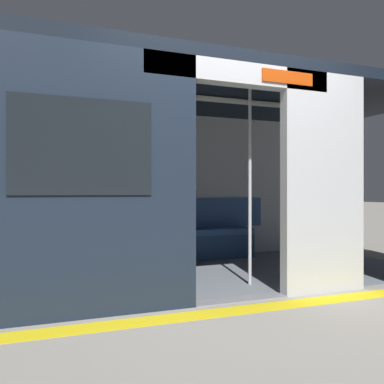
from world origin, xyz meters
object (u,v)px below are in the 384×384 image
(person_seated, at_px, (172,215))
(book, at_px, (188,228))
(train_car, at_px, (186,148))
(bench_seat, at_px, (163,238))
(grab_pole_far, at_px, (250,184))
(handbag, at_px, (138,225))
(grab_pole_door, at_px, (184,183))

(person_seated, distance_m, book, 0.37)
(train_car, distance_m, bench_seat, 1.59)
(book, relative_size, grab_pole_far, 0.10)
(grab_pole_far, bearing_deg, bench_seat, -77.03)
(handbag, xyz_separation_m, grab_pole_far, (-0.77, 1.85, 0.55))
(handbag, bearing_deg, book, 178.29)
(train_car, bearing_deg, grab_pole_far, 123.48)
(bench_seat, xyz_separation_m, grab_pole_far, (-0.41, 1.77, 0.74))
(person_seated, height_order, book, person_seated)
(train_car, relative_size, bench_seat, 2.28)
(book, height_order, grab_pole_far, grab_pole_far)
(bench_seat, xyz_separation_m, book, (-0.41, -0.06, 0.12))
(person_seated, relative_size, grab_pole_far, 0.54)
(train_car, xyz_separation_m, book, (-0.47, -1.13, -1.06))
(person_seated, xyz_separation_m, grab_pole_door, (0.53, 1.86, 0.41))
(train_car, xyz_separation_m, bench_seat, (-0.06, -1.07, -1.18))
(grab_pole_door, bearing_deg, train_car, -112.37)
(handbag, bearing_deg, bench_seat, 166.98)
(train_car, height_order, person_seated, train_car)
(grab_pole_door, height_order, grab_pole_far, same)
(person_seated, height_order, grab_pole_far, grab_pole_far)
(person_seated, xyz_separation_m, book, (-0.29, -0.11, -0.21))
(bench_seat, xyz_separation_m, grab_pole_door, (0.41, 1.91, 0.74))
(grab_pole_door, bearing_deg, person_seated, -105.77)
(person_seated, height_order, handbag, person_seated)
(grab_pole_door, bearing_deg, bench_seat, -102.03)
(person_seated, distance_m, handbag, 0.51)
(train_car, height_order, book, train_car)
(train_car, height_order, grab_pole_door, train_car)
(train_car, distance_m, grab_pole_far, 0.96)
(handbag, bearing_deg, train_car, 104.56)
(person_seated, bearing_deg, bench_seat, -23.63)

